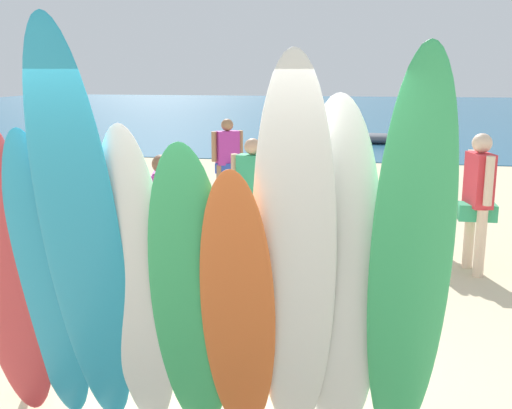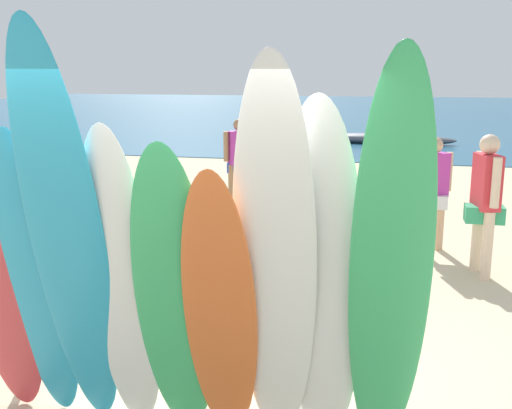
{
  "view_description": "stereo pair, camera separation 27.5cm",
  "coord_description": "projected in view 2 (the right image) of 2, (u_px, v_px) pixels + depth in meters",
  "views": [
    {
      "loc": [
        1.05,
        -4.08,
        2.5
      ],
      "look_at": [
        0.0,
        2.09,
        1.12
      ],
      "focal_mm": 43.55,
      "sensor_mm": 36.0,
      "label": 1
    },
    {
      "loc": [
        1.32,
        -4.03,
        2.5
      ],
      "look_at": [
        0.0,
        2.09,
        1.12
      ],
      "focal_mm": 43.55,
      "sensor_mm": 36.0,
      "label": 2
    }
  ],
  "objects": [
    {
      "name": "beachgoer_near_rack",
      "position": [
        486.0,
        196.0,
        7.46
      ],
      "size": [
        0.45,
        0.65,
        1.74
      ],
      "rotation": [
        0.0,
        0.0,
        1.79
      ],
      "color": "beige",
      "rests_on": "ground"
    },
    {
      "name": "beachgoer_midbeach",
      "position": [
        166.0,
        211.0,
        7.16
      ],
      "size": [
        0.4,
        0.57,
        1.55
      ],
      "rotation": [
        0.0,
        0.0,
        4.95
      ],
      "color": "brown",
      "rests_on": "ground"
    },
    {
      "name": "surfboard_teal_2",
      "position": [
        68.0,
        243.0,
        3.97
      ],
      "size": [
        0.54,
        0.73,
        2.82
      ],
      "primitive_type": "ellipsoid",
      "rotation": [
        0.23,
        0.0,
        -0.01
      ],
      "color": "#289EC6",
      "rests_on": "ground"
    },
    {
      "name": "beachgoer_photographing",
      "position": [
        432.0,
        186.0,
        8.5
      ],
      "size": [
        0.52,
        0.39,
        1.59
      ],
      "rotation": [
        0.0,
        0.0,
        3.71
      ],
      "color": "tan",
      "rests_on": "ground"
    },
    {
      "name": "beach_chair_red",
      "position": [
        35.0,
        239.0,
        7.72
      ],
      "size": [
        0.59,
        0.78,
        0.8
      ],
      "rotation": [
        0.0,
        0.0,
        0.12
      ],
      "color": "#B7B7BC",
      "rests_on": "ground"
    },
    {
      "name": "surfboard_white_6",
      "position": [
        275.0,
        268.0,
        3.78
      ],
      "size": [
        0.55,
        0.67,
        2.62
      ],
      "primitive_type": "ellipsoid",
      "rotation": [
        0.22,
        0.0,
        0.05
      ],
      "color": "white",
      "rests_on": "ground"
    },
    {
      "name": "surfboard_white_3",
      "position": [
        123.0,
        287.0,
        4.06
      ],
      "size": [
        0.48,
        0.49,
        2.2
      ],
      "primitive_type": "ellipsoid",
      "rotation": [
        0.19,
        0.0,
        0.01
      ],
      "color": "white",
      "rests_on": "ground"
    },
    {
      "name": "surfboard_green_8",
      "position": [
        390.0,
        273.0,
        3.63
      ],
      "size": [
        0.53,
        0.68,
        2.66
      ],
      "primitive_type": "ellipsoid",
      "rotation": [
        0.21,
        0.0,
        0.08
      ],
      "color": "#38B266",
      "rests_on": "ground"
    },
    {
      "name": "ground",
      "position": [
        342.0,
        156.0,
        18.02
      ],
      "size": [
        60.0,
        60.0,
        0.0
      ],
      "primitive_type": "plane",
      "color": "beige"
    },
    {
      "name": "surfboard_teal_1",
      "position": [
        37.0,
        281.0,
        4.24
      ],
      "size": [
        0.53,
        0.53,
        2.16
      ],
      "primitive_type": "ellipsoid",
      "rotation": [
        0.2,
        0.0,
        -0.07
      ],
      "color": "#289EC6",
      "rests_on": "ground"
    },
    {
      "name": "ocean_water",
      "position": [
        368.0,
        112.0,
        35.92
      ],
      "size": [
        60.0,
        40.0,
        0.02
      ],
      "primitive_type": "cube",
      "color": "#235B7F",
      "rests_on": "ground"
    },
    {
      "name": "surfboard_rack",
      "position": [
        196.0,
        338.0,
        4.53
      ],
      "size": [
        3.04,
        0.07,
        0.73
      ],
      "color": "brown",
      "rests_on": "ground"
    },
    {
      "name": "surfboard_white_7",
      "position": [
        321.0,
        285.0,
        3.85
      ],
      "size": [
        0.58,
        0.5,
        2.38
      ],
      "primitive_type": "ellipsoid",
      "rotation": [
        0.16,
        0.0,
        -0.09
      ],
      "color": "white",
      "rests_on": "ground"
    },
    {
      "name": "beachgoer_strolling",
      "position": [
        240.0,
        156.0,
        11.33
      ],
      "size": [
        0.52,
        0.4,
        1.61
      ],
      "rotation": [
        0.0,
        0.0,
        3.73
      ],
      "color": "#9E704C",
      "rests_on": "ground"
    },
    {
      "name": "beachgoer_by_water",
      "position": [
        259.0,
        189.0,
        8.29
      ],
      "size": [
        0.6,
        0.26,
        1.6
      ],
      "rotation": [
        0.0,
        0.0,
        3.0
      ],
      "color": "tan",
      "rests_on": "ground"
    },
    {
      "name": "surfboard_orange_5",
      "position": [
        220.0,
        314.0,
        3.92
      ],
      "size": [
        0.49,
        0.59,
        1.96
      ],
      "primitive_type": "ellipsoid",
      "rotation": [
        0.25,
        0.0,
        0.03
      ],
      "color": "orange",
      "rests_on": "ground"
    },
    {
      "name": "surfboard_green_4",
      "position": [
        175.0,
        299.0,
        3.98
      ],
      "size": [
        0.56,
        0.59,
        2.11
      ],
      "primitive_type": "ellipsoid",
      "rotation": [
        0.23,
        0.0,
        0.05
      ],
      "color": "#38B266",
      "rests_on": "ground"
    },
    {
      "name": "distant_boat",
      "position": [
        385.0,
        139.0,
        20.87
      ],
      "size": [
        4.71,
        1.21,
        0.37
      ],
      "color": "#4C515B",
      "rests_on": "ground"
    }
  ]
}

